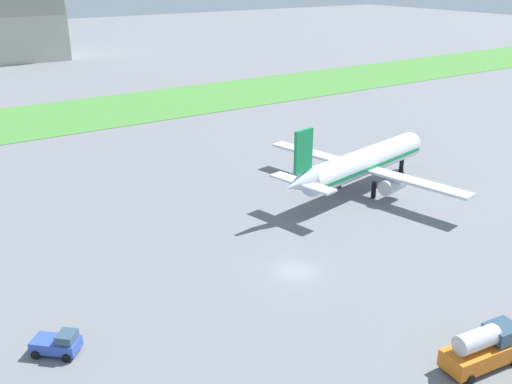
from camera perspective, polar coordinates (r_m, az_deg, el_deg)
ground_plane at (r=57.67m, az=3.85°, el=-7.80°), size 600.00×600.00×0.00m
grass_taxiway_strip at (r=122.41m, az=-18.22°, el=7.13°), size 360.00×28.00×0.08m
airplane_midfield_jet at (r=77.35m, az=10.42°, el=2.82°), size 29.83×30.24×10.77m
fuel_truck_near_gate at (r=47.79m, az=21.56°, el=-14.04°), size 6.74×3.25×3.29m
pushback_tug_by_runway at (r=48.62m, az=-18.96°, el=-13.94°), size 3.87×3.76×1.95m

